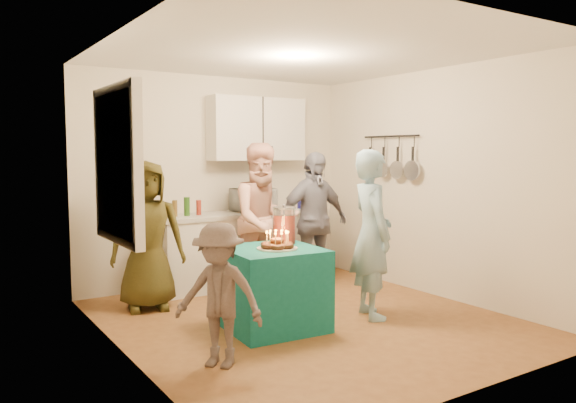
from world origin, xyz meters
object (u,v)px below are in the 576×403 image
man_birthday (372,234)px  woman_back_center (264,220)px  punch_jar (284,226)px  party_table (272,288)px  child_near_left (219,295)px  counter (243,250)px  microwave (253,200)px  woman_back_left (147,235)px  woman_back_right (313,221)px

man_birthday → woman_back_center: 1.39m
man_birthday → punch_jar: bearing=82.0°
party_table → child_near_left: child_near_left is taller
punch_jar → man_birthday: bearing=-27.4°
counter → party_table: bearing=-109.8°
child_near_left → woman_back_center: bearing=101.1°
microwave → woman_back_center: size_ratio=0.30×
punch_jar → man_birthday: 0.88m
man_birthday → woman_back_left: bearing=69.5°
punch_jar → woman_back_center: bearing=71.1°
woman_back_left → woman_back_center: woman_back_center is taller
counter → party_table: size_ratio=2.59×
man_birthday → woman_back_right: 1.27m
woman_back_center → child_near_left: size_ratio=1.57×
microwave → woman_back_right: 0.85m
man_birthday → woman_back_right: size_ratio=1.01×
counter → punch_jar: 1.67m
microwave → woman_back_center: bearing=-103.0°
punch_jar → woman_back_right: (0.96, 0.85, -0.10)m
woman_back_left → child_near_left: 1.87m
party_table → woman_back_center: woman_back_center is taller
counter → woman_back_left: size_ratio=1.40×
microwave → party_table: bearing=-108.3°
man_birthday → woman_back_right: (0.18, 1.26, -0.01)m
microwave → woman_back_right: woman_back_right is taller
counter → man_birthday: size_ratio=1.31×
counter → party_table: counter is taller
counter → microwave: 0.64m
woman_back_left → microwave: bearing=30.5°
counter → woman_back_right: bearing=-50.1°
microwave → child_near_left: bearing=-119.0°
punch_jar → child_near_left: (-1.09, -0.77, -0.37)m
microwave → woman_back_left: 1.63m
party_table → woman_back_center: (0.55, 1.08, 0.50)m
counter → woman_back_right: 1.00m
woman_back_right → counter: bearing=130.0°
microwave → child_near_left: 2.87m
counter → microwave: bearing=0.0°
counter → microwave: microwave is taller
microwave → child_near_left: (-1.62, -2.32, -0.50)m
counter → man_birthday: bearing=-78.3°
counter → child_near_left: bearing=-122.2°
party_table → child_near_left: bearing=-144.8°
woman_back_left → counter: bearing=32.3°
man_birthday → woman_back_right: bearing=11.1°
microwave → man_birthday: (0.25, -1.95, -0.21)m
woman_back_center → woman_back_right: woman_back_center is taller
woman_back_left → child_near_left: bearing=-78.6°
microwave → punch_jar: bearing=-103.0°
microwave → woman_back_right: (0.43, -0.70, -0.22)m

